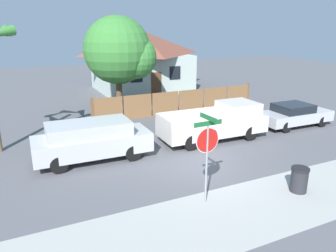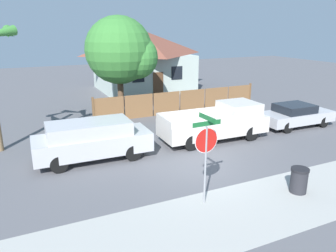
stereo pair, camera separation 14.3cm
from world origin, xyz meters
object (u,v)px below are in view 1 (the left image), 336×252
at_px(parked_sedan, 294,114).
at_px(house, 141,60).
at_px(red_suv, 92,139).
at_px(orange_pickup, 217,122).
at_px(oak_tree, 121,52).
at_px(trash_bin, 299,180).
at_px(stop_sign, 207,145).

bearing_deg(parked_sedan, house, 106.24).
distance_m(house, red_suv, 16.66).
relative_size(orange_pickup, parked_sedan, 1.27).
bearing_deg(orange_pickup, oak_tree, 112.26).
relative_size(oak_tree, parked_sedan, 1.44).
distance_m(orange_pickup, trash_bin, 6.03).
bearing_deg(parked_sedan, stop_sign, -149.15).
xyz_separation_m(orange_pickup, parked_sedan, (5.36, 0.01, -0.21)).
xyz_separation_m(house, orange_pickup, (-1.50, -14.56, -1.83)).
height_order(oak_tree, red_suv, oak_tree).
distance_m(oak_tree, red_suv, 8.58).
xyz_separation_m(oak_tree, stop_sign, (-1.20, -12.32, -2.01)).
bearing_deg(trash_bin, parked_sedan, 45.57).
distance_m(oak_tree, stop_sign, 12.54).
xyz_separation_m(house, parked_sedan, (3.87, -14.55, -2.03)).
height_order(parked_sedan, stop_sign, stop_sign).
height_order(house, orange_pickup, house).
xyz_separation_m(oak_tree, parked_sedan, (8.07, -7.08, -3.35)).
height_order(house, stop_sign, house).
bearing_deg(oak_tree, orange_pickup, -69.09).
bearing_deg(house, oak_tree, -119.33).
bearing_deg(house, trash_bin, -95.60).
distance_m(red_suv, orange_pickup, 6.42).
bearing_deg(orange_pickup, house, 85.49).
bearing_deg(house, red_suv, -118.55).
bearing_deg(stop_sign, house, 73.13).
bearing_deg(orange_pickup, parked_sedan, 1.43).
height_order(house, parked_sedan, house).
relative_size(house, oak_tree, 1.31).
bearing_deg(house, orange_pickup, -95.87).
distance_m(orange_pickup, parked_sedan, 5.37).
distance_m(house, oak_tree, 8.68).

